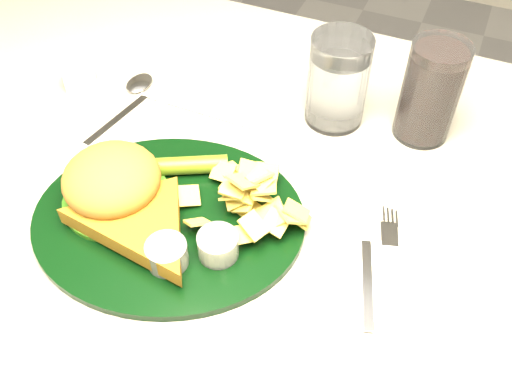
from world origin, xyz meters
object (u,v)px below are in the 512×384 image
water_glass (338,81)px  cola_glass (430,92)px  fork_napkin (370,277)px  table (255,333)px  dinner_plate (166,201)px

water_glass → cola_glass: 0.12m
water_glass → fork_napkin: 0.28m
water_glass → cola_glass: (0.12, 0.02, 0.00)m
table → fork_napkin: 0.42m
cola_glass → dinner_plate: bearing=-131.1°
cola_glass → fork_napkin: cola_glass is taller
dinner_plate → fork_napkin: 0.24m
water_glass → dinner_plate: bearing=-115.2°
dinner_plate → water_glass: size_ratio=2.52×
dinner_plate → table: bearing=34.1°
dinner_plate → cola_glass: size_ratio=2.34×
table → water_glass: water_glass is taller
table → fork_napkin: (0.17, -0.08, 0.38)m
fork_napkin → water_glass: bearing=99.1°
fork_napkin → cola_glass: bearing=73.2°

